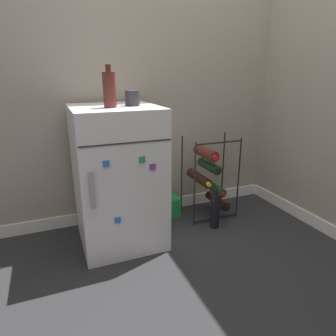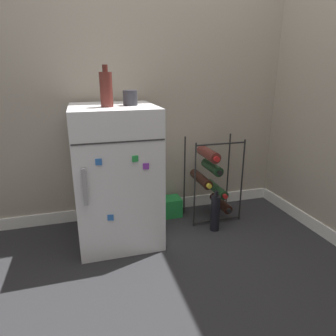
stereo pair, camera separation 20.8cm
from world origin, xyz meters
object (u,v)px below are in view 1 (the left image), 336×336
(fridge_top_bottle, at_px, (109,89))
(loose_bottle_floor, at_px, (215,211))
(mini_fridge, at_px, (118,177))
(wine_rack, at_px, (209,176))
(fridge_top_cup, at_px, (132,98))
(soda_box, at_px, (165,207))

(fridge_top_bottle, relative_size, loose_bottle_floor, 0.78)
(mini_fridge, xyz_separation_m, wine_rack, (0.73, 0.09, -0.12))
(fridge_top_cup, relative_size, fridge_top_bottle, 0.39)
(wine_rack, height_order, fridge_top_cup, fridge_top_cup)
(soda_box, distance_m, fridge_top_cup, 0.95)
(fridge_top_cup, relative_size, loose_bottle_floor, 0.30)
(wine_rack, bearing_deg, fridge_top_bottle, -168.31)
(soda_box, height_order, loose_bottle_floor, loose_bottle_floor)
(fridge_top_bottle, bearing_deg, mini_fridge, 62.24)
(wine_rack, bearing_deg, fridge_top_cup, -169.73)
(mini_fridge, distance_m, fridge_top_cup, 0.51)
(mini_fridge, xyz_separation_m, soda_box, (0.41, 0.20, -0.38))
(fridge_top_bottle, distance_m, loose_bottle_floor, 1.13)
(soda_box, relative_size, loose_bottle_floor, 0.73)
(wine_rack, relative_size, fridge_top_bottle, 2.70)
(soda_box, relative_size, fridge_top_bottle, 0.93)
(wine_rack, xyz_separation_m, soda_box, (-0.33, 0.11, -0.25))
(mini_fridge, bearing_deg, fridge_top_bottle, -117.76)
(soda_box, xyz_separation_m, loose_bottle_floor, (0.27, -0.32, 0.06))
(loose_bottle_floor, bearing_deg, fridge_top_bottle, 176.49)
(soda_box, bearing_deg, mini_fridge, -153.62)
(fridge_top_bottle, bearing_deg, wine_rack, 11.69)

